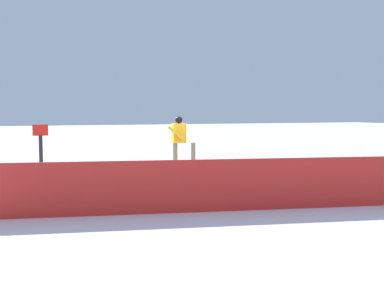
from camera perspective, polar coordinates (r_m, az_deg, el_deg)
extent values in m
plane|color=white|center=(13.07, -2.02, -5.70)|extent=(120.00, 120.00, 0.00)
cube|color=white|center=(13.02, -2.03, -4.38)|extent=(5.87, 1.64, 0.61)
cube|color=black|center=(13.04, -2.03, -5.04)|extent=(5.88, 1.65, 0.15)
cube|color=#9897A0|center=(12.97, -2.03, -2.95)|extent=(5.88, 1.70, 0.04)
cube|color=silver|center=(13.00, -1.04, -2.81)|extent=(1.56, 0.29, 0.01)
cylinder|color=gray|center=(12.87, -2.25, -1.35)|extent=(0.14, 0.14, 0.67)
cylinder|color=gray|center=(13.06, 0.15, -1.27)|extent=(0.14, 0.14, 0.67)
cube|color=yellow|center=(12.86, -1.76, 1.45)|extent=(0.40, 0.24, 0.59)
sphere|color=black|center=(12.84, -1.77, 3.24)|extent=(0.22, 0.22, 0.22)
cylinder|color=yellow|center=(12.64, -2.30, 1.53)|extent=(0.47, 0.09, 0.44)
cylinder|color=yellow|center=(13.04, -1.58, 1.62)|extent=(0.35, 0.09, 0.52)
cube|color=red|center=(9.84, 4.24, -5.50)|extent=(10.94, 2.29, 1.20)
cylinder|color=#262628|center=(12.23, -19.44, -2.78)|extent=(0.10, 0.10, 1.63)
cube|color=red|center=(12.15, -19.56, 1.76)|extent=(0.40, 0.04, 0.30)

